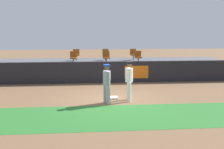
# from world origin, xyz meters

# --- Properties ---
(ground_plane) EXTENTS (60.00, 60.00, 0.00)m
(ground_plane) POSITION_xyz_m (0.00, 0.00, 0.00)
(ground_plane) COLOR brown
(grass_foreground_strip) EXTENTS (18.00, 2.80, 0.01)m
(grass_foreground_strip) POSITION_xyz_m (0.00, -2.35, 0.00)
(grass_foreground_strip) COLOR #2D722D
(grass_foreground_strip) RESTS_ON ground_plane
(first_base) EXTENTS (0.40, 0.40, 0.08)m
(first_base) POSITION_xyz_m (0.04, 0.13, 0.04)
(first_base) COLOR white
(first_base) RESTS_ON ground_plane
(player_fielder_home) EXTENTS (0.35, 0.57, 1.85)m
(player_fielder_home) POSITION_xyz_m (0.72, -0.29, 1.07)
(player_fielder_home) COLOR white
(player_fielder_home) RESTS_ON ground_plane
(player_runner_visitor) EXTENTS (0.45, 0.46, 1.78)m
(player_runner_visitor) POSITION_xyz_m (-0.34, -0.65, 1.03)
(player_runner_visitor) COLOR #9EA3AD
(player_runner_visitor) RESTS_ON ground_plane
(field_wall) EXTENTS (18.00, 0.26, 1.33)m
(field_wall) POSITION_xyz_m (0.01, 3.80, 0.67)
(field_wall) COLOR black
(field_wall) RESTS_ON ground_plane
(bleacher_platform) EXTENTS (18.00, 4.80, 1.01)m
(bleacher_platform) POSITION_xyz_m (0.00, 6.37, 0.51)
(bleacher_platform) COLOR #59595E
(bleacher_platform) RESTS_ON ground_plane
(seat_front_center) EXTENTS (0.47, 0.44, 0.84)m
(seat_front_center) POSITION_xyz_m (-0.02, 5.24, 1.48)
(seat_front_center) COLOR #4C4C51
(seat_front_center) RESTS_ON bleacher_platform
(seat_back_center) EXTENTS (0.46, 0.44, 0.84)m
(seat_back_center) POSITION_xyz_m (0.04, 7.04, 1.48)
(seat_back_center) COLOR #4C4C51
(seat_back_center) RESTS_ON bleacher_platform
(seat_back_left) EXTENTS (0.47, 0.44, 0.84)m
(seat_back_left) POSITION_xyz_m (-2.14, 7.04, 1.48)
(seat_back_left) COLOR #4C4C51
(seat_back_left) RESTS_ON bleacher_platform
(seat_front_left) EXTENTS (0.45, 0.44, 0.84)m
(seat_front_left) POSITION_xyz_m (-2.22, 5.24, 1.48)
(seat_front_left) COLOR #4C4C51
(seat_front_left) RESTS_ON bleacher_platform
(seat_front_right) EXTENTS (0.45, 0.44, 0.84)m
(seat_front_right) POSITION_xyz_m (2.17, 5.24, 1.48)
(seat_front_right) COLOR #4C4C51
(seat_front_right) RESTS_ON bleacher_platform
(seat_back_right) EXTENTS (0.45, 0.44, 0.84)m
(seat_back_right) POSITION_xyz_m (2.13, 7.04, 1.48)
(seat_back_right) COLOR #4C4C51
(seat_back_right) RESTS_ON bleacher_platform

